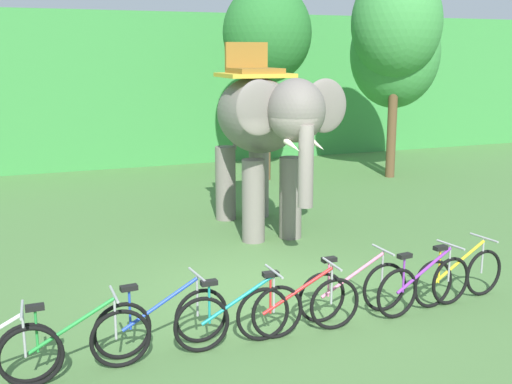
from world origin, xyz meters
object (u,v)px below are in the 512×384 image
object	(u,v)px
tree_left	(396,24)
bike_teal	(240,316)
tree_right	(267,34)
bike_blue	(163,321)
bike_purple	(424,285)
elephant	(262,124)
bike_yellow	(459,276)
bike_red	(299,307)
tree_far_right	(395,54)
bike_green	(75,343)
bike_pink	(354,290)

from	to	relation	value
tree_left	bike_teal	size ratio (longest dim) A/B	3.48
tree_right	bike_blue	bearing A→B (deg)	-119.54
bike_blue	tree_right	bearing A→B (deg)	60.46
bike_blue	bike_purple	size ratio (longest dim) A/B	1.00
elephant	bike_purple	world-z (taller)	elephant
tree_left	bike_blue	bearing A→B (deg)	-136.24
bike_teal	bike_yellow	world-z (taller)	same
bike_blue	bike_yellow	distance (m)	4.38
tree_left	elephant	xyz separation A→B (m)	(-5.75, -4.07, -2.15)
tree_right	bike_red	bearing A→B (deg)	-110.61
tree_left	tree_far_right	distance (m)	1.13
bike_purple	tree_left	bearing A→B (deg)	59.11
tree_right	bike_green	xyz separation A→B (m)	(-6.45, -9.75, -3.69)
tree_left	bike_pink	world-z (taller)	tree_left
bike_red	bike_yellow	bearing A→B (deg)	3.51
elephant	bike_red	bearing A→B (deg)	-106.89
elephant	bike_pink	distance (m)	4.81
bike_green	bike_yellow	xyz separation A→B (m)	(5.44, 0.18, 0.00)
bike_blue	tree_far_right	bearing A→B (deg)	44.53
tree_right	bike_yellow	world-z (taller)	tree_right
bike_purple	bike_green	bearing A→B (deg)	-179.15
bike_green	bike_red	xyz separation A→B (m)	(2.79, 0.02, 0.00)
bike_pink	tree_left	bearing A→B (deg)	53.77
elephant	bike_teal	world-z (taller)	elephant
bike_red	bike_purple	distance (m)	1.97
tree_far_right	bike_teal	bearing A→B (deg)	-131.83
tree_right	tree_left	size ratio (longest dim) A/B	0.92
bike_yellow	bike_teal	bearing A→B (deg)	-177.42
bike_yellow	tree_far_right	bearing A→B (deg)	61.81
tree_left	bike_pink	bearing A→B (deg)	-126.23
bike_red	bike_pink	distance (m)	0.98
bike_green	bike_teal	bearing A→B (deg)	0.76
bike_blue	bike_pink	bearing A→B (deg)	0.64
tree_right	bike_pink	bearing A→B (deg)	-105.97
bike_red	tree_right	bearing A→B (deg)	69.39
bike_pink	bike_teal	bearing A→B (deg)	-172.04
tree_left	bike_red	bearing A→B (deg)	-129.35
bike_green	bike_teal	world-z (taller)	same
bike_teal	bike_pink	size ratio (longest dim) A/B	1.00
elephant	bike_red	world-z (taller)	elephant
elephant	bike_green	distance (m)	6.56
tree_left	bike_teal	xyz separation A→B (m)	(-7.98, -8.74, -3.97)
bike_green	bike_yellow	bearing A→B (deg)	1.92
tree_right	tree_left	distance (m)	3.66
tree_right	bike_yellow	size ratio (longest dim) A/B	3.19
tree_far_right	bike_yellow	xyz separation A→B (m)	(-4.96, -9.25, -3.15)
tree_left	bike_green	world-z (taller)	tree_left
tree_far_right	bike_yellow	world-z (taller)	tree_far_right
tree_right	bike_green	world-z (taller)	tree_right
tree_far_right	bike_teal	world-z (taller)	tree_far_right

